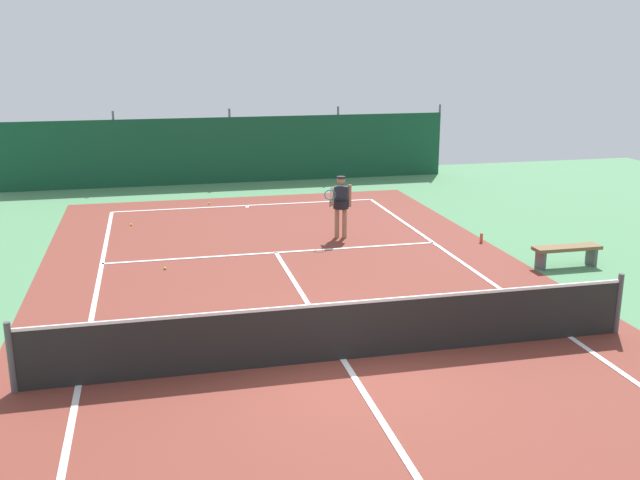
{
  "coord_description": "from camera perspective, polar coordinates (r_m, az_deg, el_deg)",
  "views": [
    {
      "loc": [
        -2.84,
        -10.55,
        4.98
      ],
      "look_at": [
        0.58,
        4.11,
        0.9
      ],
      "focal_mm": 40.89,
      "sensor_mm": 36.0,
      "label": 1
    }
  ],
  "objects": [
    {
      "name": "tennis_ball_near_player",
      "position": [
        21.18,
        -14.56,
        1.16
      ],
      "size": [
        0.07,
        0.07,
        0.07
      ],
      "primitive_type": "sphere",
      "color": "#CCDB33",
      "rests_on": "ground"
    },
    {
      "name": "court_surface",
      "position": [
        12.0,
        1.8,
        -9.33
      ],
      "size": [
        11.02,
        26.6,
        0.01
      ],
      "color": "brown",
      "rests_on": "ground"
    },
    {
      "name": "water_bottle",
      "position": [
        19.24,
        12.52,
        0.17
      ],
      "size": [
        0.08,
        0.08,
        0.24
      ],
      "primitive_type": "cylinder",
      "color": "#D84C38",
      "rests_on": "ground"
    },
    {
      "name": "ground_plane",
      "position": [
        12.0,
        1.8,
        -9.34
      ],
      "size": [
        36.0,
        36.0,
        0.0
      ],
      "primitive_type": "plane",
      "color": "#4C8456"
    },
    {
      "name": "tennis_ball_midcourt",
      "position": [
        23.56,
        -8.69,
        2.87
      ],
      "size": [
        0.07,
        0.07,
        0.07
      ],
      "primitive_type": "sphere",
      "color": "#CCDB33",
      "rests_on": "ground"
    },
    {
      "name": "tennis_net",
      "position": [
        11.8,
        1.82,
        -7.09
      ],
      "size": [
        10.12,
        0.1,
        1.1
      ],
      "color": "black",
      "rests_on": "ground"
    },
    {
      "name": "back_fence",
      "position": [
        27.51,
        -7.08,
        6.03
      ],
      "size": [
        16.3,
        0.98,
        2.7
      ],
      "color": "#14472D",
      "rests_on": "ground"
    },
    {
      "name": "tennis_player",
      "position": [
        19.05,
        1.63,
        2.99
      ],
      "size": [
        0.81,
        0.68,
        1.64
      ],
      "rotation": [
        0.0,
        0.0,
        2.89
      ],
      "color": "#9E7051",
      "rests_on": "ground"
    },
    {
      "name": "courtside_bench",
      "position": [
        17.61,
        18.75,
        -0.82
      ],
      "size": [
        1.6,
        0.4,
        0.49
      ],
      "color": "brown",
      "rests_on": "ground"
    },
    {
      "name": "tennis_ball_by_sideline",
      "position": [
        16.92,
        -12.03,
        -2.17
      ],
      "size": [
        0.07,
        0.07,
        0.07
      ],
      "primitive_type": "sphere",
      "color": "#CCDB33",
      "rests_on": "ground"
    }
  ]
}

